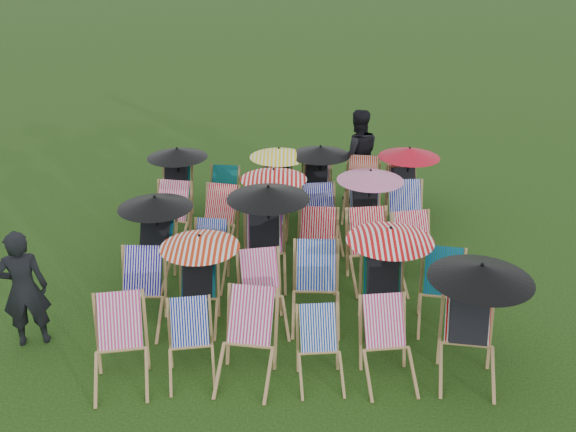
{
  "coord_description": "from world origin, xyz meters",
  "views": [
    {
      "loc": [
        0.03,
        -8.39,
        4.92
      ],
      "look_at": [
        -0.05,
        0.4,
        0.9
      ],
      "focal_mm": 40.0,
      "sensor_mm": 36.0,
      "label": 1
    }
  ],
  "objects_px": {
    "deckchair_5": "(472,320)",
    "person_rear": "(357,156)",
    "deckchair_0": "(120,347)",
    "person_left": "(24,289)",
    "deckchair_29": "(406,182)"
  },
  "relations": [
    {
      "from": "person_left",
      "to": "person_rear",
      "type": "height_order",
      "value": "person_rear"
    },
    {
      "from": "deckchair_0",
      "to": "deckchair_29",
      "type": "distance_m",
      "value": 6.18
    },
    {
      "from": "person_left",
      "to": "person_rear",
      "type": "xyz_separation_m",
      "value": [
        4.56,
        4.72,
        0.11
      ]
    },
    {
      "from": "deckchair_0",
      "to": "person_rear",
      "type": "bearing_deg",
      "value": 49.77
    },
    {
      "from": "person_left",
      "to": "deckchair_0",
      "type": "bearing_deg",
      "value": 134.83
    },
    {
      "from": "deckchair_0",
      "to": "deckchair_5",
      "type": "bearing_deg",
      "value": -7.32
    },
    {
      "from": "deckchair_0",
      "to": "person_left",
      "type": "distance_m",
      "value": 1.58
    },
    {
      "from": "deckchair_5",
      "to": "person_left",
      "type": "bearing_deg",
      "value": -177.56
    },
    {
      "from": "deckchair_0",
      "to": "person_rear",
      "type": "xyz_separation_m",
      "value": [
        3.2,
        5.49,
        0.42
      ]
    },
    {
      "from": "deckchair_0",
      "to": "person_rear",
      "type": "height_order",
      "value": "person_rear"
    },
    {
      "from": "deckchair_5",
      "to": "person_left",
      "type": "relative_size",
      "value": 0.9
    },
    {
      "from": "deckchair_0",
      "to": "deckchair_5",
      "type": "distance_m",
      "value": 4.07
    },
    {
      "from": "deckchair_29",
      "to": "person_rear",
      "type": "xyz_separation_m",
      "value": [
        -0.82,
        0.8,
        0.22
      ]
    },
    {
      "from": "deckchair_5",
      "to": "person_rear",
      "type": "xyz_separation_m",
      "value": [
        -0.86,
        5.3,
        0.15
      ]
    },
    {
      "from": "person_rear",
      "to": "person_left",
      "type": "bearing_deg",
      "value": 38.4
    }
  ]
}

